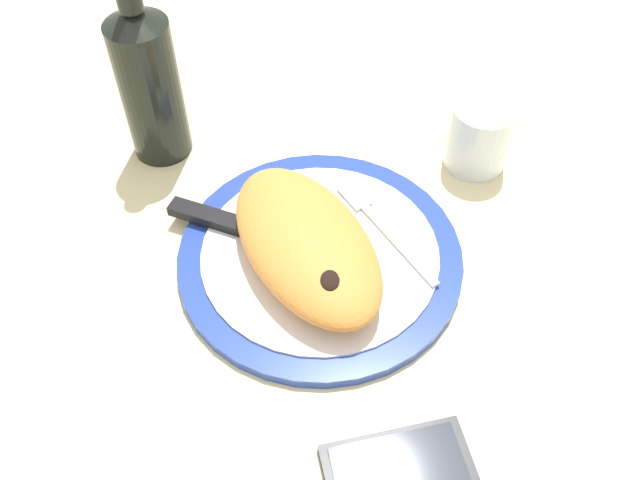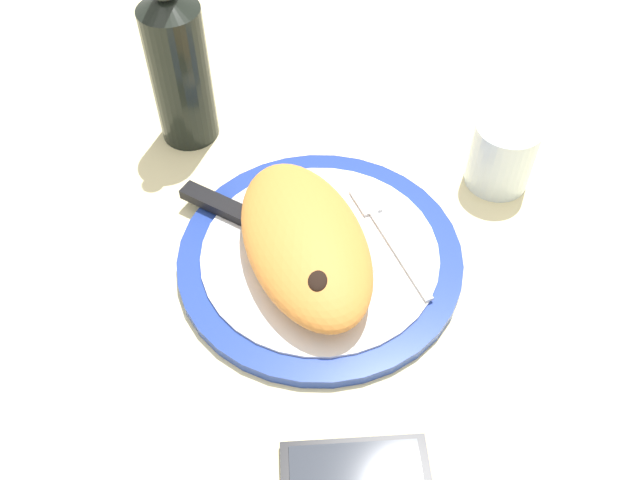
% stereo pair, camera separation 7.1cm
% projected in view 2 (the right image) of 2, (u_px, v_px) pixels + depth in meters
% --- Properties ---
extents(ground_plane, '(1.50, 1.50, 0.03)m').
position_uv_depth(ground_plane, '(320.00, 269.00, 0.75)').
color(ground_plane, beige).
extents(plate, '(0.30, 0.30, 0.02)m').
position_uv_depth(plate, '(320.00, 257.00, 0.73)').
color(plate, '#233D99').
rests_on(plate, ground_plane).
extents(calzone, '(0.24, 0.15, 0.05)m').
position_uv_depth(calzone, '(306.00, 243.00, 0.70)').
color(calzone, orange).
rests_on(calzone, plate).
extents(fork, '(0.17, 0.03, 0.00)m').
position_uv_depth(fork, '(384.00, 230.00, 0.74)').
color(fork, silver).
rests_on(fork, plate).
extents(knife, '(0.20, 0.14, 0.01)m').
position_uv_depth(knife, '(245.00, 217.00, 0.75)').
color(knife, silver).
rests_on(knife, plate).
extents(smartphone, '(0.11, 0.14, 0.01)m').
position_uv_depth(smartphone, '(356.00, 478.00, 0.58)').
color(smartphone, black).
rests_on(smartphone, ground_plane).
extents(water_glass, '(0.07, 0.07, 0.08)m').
position_uv_depth(water_glass, '(501.00, 157.00, 0.78)').
color(water_glass, silver).
rests_on(water_glass, ground_plane).
extents(wine_bottle, '(0.07, 0.07, 0.27)m').
position_uv_depth(wine_bottle, '(178.00, 64.00, 0.79)').
color(wine_bottle, black).
rests_on(wine_bottle, ground_plane).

